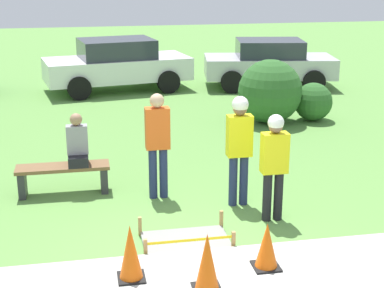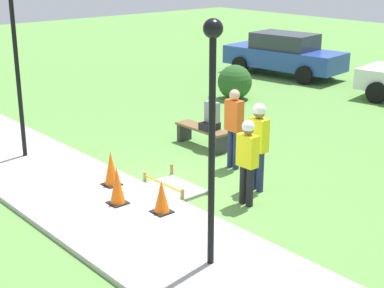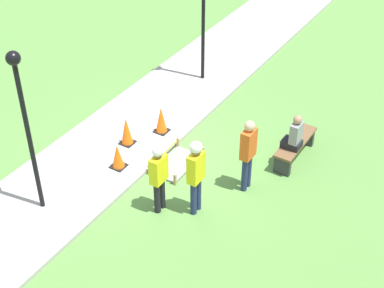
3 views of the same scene
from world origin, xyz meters
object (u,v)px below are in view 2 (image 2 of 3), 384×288
parked_car_blue (284,54)px  traffic_cone_near_patch (111,169)px  lamppost_far (14,38)px  park_bench (202,133)px  worker_assistant (247,156)px  worker_supervisor (258,139)px  bystander_in_orange_shirt (234,124)px  traffic_cone_sidewalk_edge (162,197)px  traffic_cone_far_patch (117,186)px  person_seated_on_bench (211,115)px  lamppost_near (212,109)px

parked_car_blue → traffic_cone_near_patch: bearing=-72.6°
traffic_cone_near_patch → lamppost_far: bearing=-169.8°
park_bench → worker_assistant: (3.20, -1.72, 0.65)m
lamppost_far → worker_supervisor: bearing=29.6°
park_bench → bystander_in_orange_shirt: 1.80m
traffic_cone_sidewalk_edge → parked_car_blue: parked_car_blue is taller
parked_car_blue → bystander_in_orange_shirt: bearing=-62.9°
traffic_cone_near_patch → traffic_cone_sidewalk_edge: bearing=-1.5°
traffic_cone_far_patch → person_seated_on_bench: (-1.47, 3.75, 0.39)m
worker_assistant → parked_car_blue: size_ratio=0.34×
worker_assistant → traffic_cone_far_patch: bearing=-126.5°
bystander_in_orange_shirt → person_seated_on_bench: bearing=158.1°
worker_assistant → lamppost_near: (1.34, -2.16, 1.54)m
worker_supervisor → worker_assistant: bearing=-61.9°
traffic_cone_far_patch → person_seated_on_bench: person_seated_on_bench is taller
traffic_cone_near_patch → park_bench: (-0.88, 3.26, -0.11)m
traffic_cone_far_patch → worker_supervisor: 2.95m
traffic_cone_sidewalk_edge → parked_car_blue: (-7.17, 11.67, 0.45)m
park_bench → person_seated_on_bench: person_seated_on_bench is taller
traffic_cone_near_patch → lamppost_far: size_ratio=0.17×
traffic_cone_near_patch → lamppost_near: lamppost_near is taller
traffic_cone_near_patch → worker_assistant: 2.85m
traffic_cone_near_patch → traffic_cone_far_patch: size_ratio=0.98×
lamppost_near → worker_supervisor: bearing=120.9°
traffic_cone_far_patch → worker_assistant: size_ratio=0.43×
traffic_cone_sidewalk_edge → worker_assistant: (0.60, 1.59, 0.60)m
worker_supervisor → lamppost_far: (-4.85, -2.75, 1.74)m
worker_supervisor → worker_assistant: worker_supervisor is taller
traffic_cone_far_patch → lamppost_near: size_ratio=0.20×
traffic_cone_near_patch → worker_supervisor: size_ratio=0.39×
traffic_cone_far_patch → parked_car_blue: parked_car_blue is taller
traffic_cone_far_patch → lamppost_far: size_ratio=0.17×
parked_car_blue → park_bench: bearing=-69.1°
worker_assistant → lamppost_far: lamppost_far is taller
park_bench → person_seated_on_bench: (0.27, 0.05, 0.51)m
person_seated_on_bench → park_bench: bearing=-169.5°
lamppost_far → traffic_cone_far_patch: bearing=1.4°
person_seated_on_bench → bystander_in_orange_shirt: bystander_in_orange_shirt is taller
traffic_cone_sidewalk_edge → lamppost_near: size_ratio=0.17×
worker_supervisor → bystander_in_orange_shirt: worker_supervisor is taller
person_seated_on_bench → worker_supervisor: 2.80m
person_seated_on_bench → parked_car_blue: 9.62m
traffic_cone_near_patch → lamppost_near: size_ratio=0.19×
person_seated_on_bench → traffic_cone_sidewalk_edge: bearing=-55.3°
worker_assistant → bystander_in_orange_shirt: bearing=142.5°
worker_supervisor → lamppost_near: bearing=-59.1°
traffic_cone_sidewalk_edge → parked_car_blue: 13.71m
person_seated_on_bench → worker_assistant: size_ratio=0.52×
lamppost_far → park_bench: bearing=62.1°
lamppost_near → worker_assistant: bearing=121.8°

